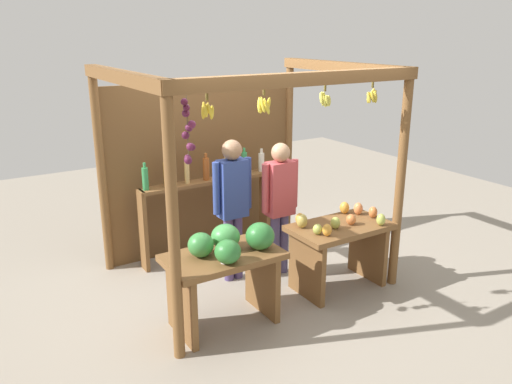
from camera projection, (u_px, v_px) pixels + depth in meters
ground_plane at (247, 275)px, 6.08m from camera, size 12.00×12.00×0.00m
market_stall at (226, 150)px, 6.02m from camera, size 2.76×2.20×2.42m
fruit_counter_left at (227, 261)px, 4.89m from camera, size 1.11×0.67×1.01m
fruit_counter_right at (339, 240)px, 5.65m from camera, size 1.11×0.64×0.90m
bottle_shelf_unit at (207, 194)px, 6.42m from camera, size 1.77×0.22×1.36m
vendor_man at (233, 198)px, 5.71m from camera, size 0.48×0.22×1.65m
vendor_woman at (280, 198)px, 5.86m from camera, size 0.48×0.21×1.58m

